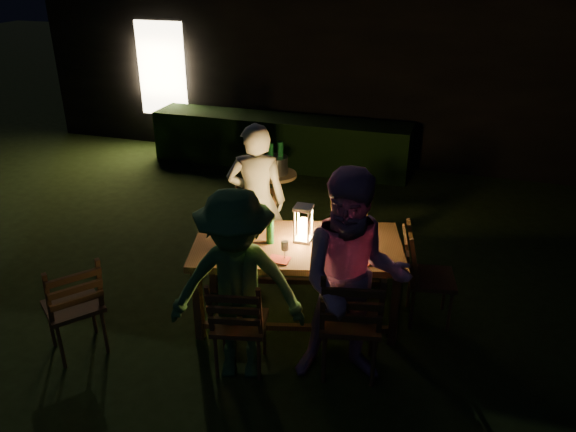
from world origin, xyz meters
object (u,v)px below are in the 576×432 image
(chair_far_right, at_px, (350,253))
(chair_end, at_px, (427,292))
(bottle_table, at_px, (270,229))
(lantern, at_px, (303,226))
(ice_bucket, at_px, (276,165))
(person_opp_right, at_px, (353,281))
(side_table, at_px, (276,180))
(dining_table, at_px, (297,251))
(person_house_side, at_px, (257,201))
(bottle_bucket_a, at_px, (271,162))
(bottle_bucket_b, at_px, (281,161))
(chair_far_left, at_px, (257,249))
(chair_near_right, at_px, (349,338))
(chair_spare, at_px, (77,322))
(chair_near_left, at_px, (240,339))
(person_opp_left, at_px, (237,288))

(chair_far_right, height_order, chair_end, chair_end)
(bottle_table, bearing_deg, lantern, 24.54)
(lantern, distance_m, ice_bucket, 1.99)
(person_opp_right, height_order, side_table, person_opp_right)
(dining_table, xyz_separation_m, person_house_side, (-0.65, 0.67, 0.13))
(chair_far_right, bearing_deg, dining_table, 47.19)
(bottle_bucket_a, bearing_deg, bottle_bucket_b, 38.66)
(chair_far_left, relative_size, ice_bucket, 3.28)
(chair_near_right, height_order, side_table, chair_near_right)
(dining_table, bearing_deg, chair_spare, -161.91)
(chair_near_right, distance_m, bottle_bucket_a, 2.92)
(chair_far_right, relative_size, lantern, 2.56)
(chair_near_left, xyz_separation_m, ice_bucket, (-0.60, 2.70, 0.52))
(bottle_table, bearing_deg, side_table, 107.24)
(chair_end, relative_size, person_opp_right, 0.54)
(person_opp_right, xyz_separation_m, bottle_table, (-0.89, 0.61, 0.02))
(chair_spare, relative_size, person_opp_right, 0.55)
(chair_end, distance_m, person_house_side, 1.95)
(person_opp_left, height_order, ice_bucket, person_opp_left)
(chair_far_left, relative_size, chair_far_right, 1.10)
(lantern, xyz_separation_m, bottle_bucket_a, (-0.92, 1.74, -0.08))
(bottle_table, relative_size, bottle_bucket_b, 0.88)
(person_house_side, bearing_deg, person_opp_left, 90.00)
(chair_far_left, height_order, chair_far_right, chair_far_left)
(chair_near_right, xyz_separation_m, bottle_bucket_b, (-1.42, 2.51, 0.54))
(chair_end, xyz_separation_m, bottle_bucket_b, (-1.97, 1.56, 0.56))
(chair_near_left, bearing_deg, person_opp_right, -0.52)
(chair_far_right, distance_m, side_table, 1.55)
(person_house_side, height_order, bottle_bucket_b, person_house_side)
(person_opp_left, height_order, bottle_bucket_b, person_opp_left)
(chair_near_left, distance_m, chair_end, 1.85)
(chair_end, relative_size, side_table, 1.40)
(bottle_bucket_a, bearing_deg, person_opp_right, -58.28)
(bottle_bucket_a, bearing_deg, chair_far_right, -37.12)
(lantern, height_order, side_table, lantern)
(chair_spare, xyz_separation_m, person_house_side, (1.01, 1.76, 0.54))
(chair_far_left, height_order, person_opp_left, person_opp_left)
(person_opp_right, bearing_deg, person_house_side, 118.76)
(dining_table, xyz_separation_m, chair_spare, (-1.66, -1.09, -0.41))
(chair_spare, distance_m, bottle_bucket_b, 3.15)
(dining_table, distance_m, bottle_bucket_a, 2.01)
(chair_spare, height_order, side_table, chair_spare)
(bottle_bucket_a, bearing_deg, chair_far_left, -78.18)
(chair_near_left, xyz_separation_m, person_opp_right, (0.88, 0.19, 0.62))
(bottle_bucket_b, bearing_deg, ice_bucket, -141.34)
(chair_end, distance_m, person_opp_right, 1.29)
(person_opp_left, bearing_deg, lantern, 60.11)
(person_opp_right, relative_size, lantern, 5.21)
(side_table, bearing_deg, ice_bucket, 0.00)
(lantern, relative_size, bottle_table, 1.25)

